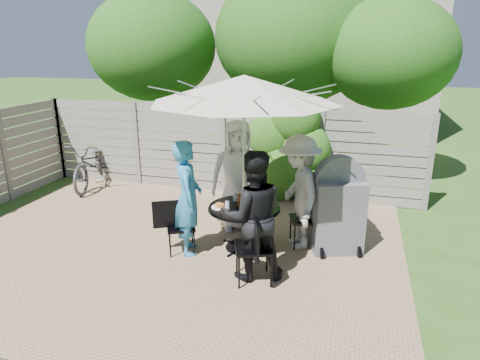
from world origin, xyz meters
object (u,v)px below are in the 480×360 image
(chair_front, at_px, (254,261))
(glass_front, at_px, (254,208))
(person_left, at_px, (188,198))
(plate_back, at_px, (241,197))
(person_back, at_px, (238,175))
(coffee_cup, at_px, (249,197))
(chair_right, at_px, (305,229))
(syrup_jug, at_px, (240,201))
(bicycle, at_px, (93,164))
(glass_back, at_px, (235,197))
(umbrella, at_px, (244,89))
(chair_back, at_px, (237,208))
(bbq_grill, at_px, (337,208))
(plate_left, at_px, (220,206))
(glass_left, at_px, (227,205))
(person_right, at_px, (299,193))
(chair_left, at_px, (180,237))
(patio_table, at_px, (244,220))
(plate_right, at_px, (268,204))
(person_front, at_px, (253,216))
(plate_front, at_px, (247,214))

(chair_front, height_order, glass_front, chair_front)
(person_left, distance_m, plate_back, 0.92)
(person_back, distance_m, coffee_cup, 0.64)
(chair_right, bearing_deg, syrup_jug, 1.72)
(syrup_jug, relative_size, bicycle, 0.08)
(glass_back, bearing_deg, umbrella, -45.30)
(glass_back, height_order, bicycle, bicycle)
(chair_back, relative_size, bbq_grill, 0.65)
(plate_left, xyz_separation_m, coffee_cup, (0.34, 0.38, 0.04))
(glass_left, bearing_deg, person_left, -167.72)
(glass_front, distance_m, coffee_cup, 0.48)
(plate_left, height_order, bicycle, bicycle)
(plate_back, bearing_deg, chair_back, 112.63)
(chair_right, height_order, glass_left, chair_right)
(plate_left, height_order, glass_back, glass_back)
(person_right, xyz_separation_m, plate_left, (-1.10, -0.46, -0.16))
(chair_back, height_order, person_back, person_back)
(umbrella, relative_size, plate_left, 13.59)
(chair_left, distance_m, glass_left, 0.88)
(plate_left, bearing_deg, coffee_cup, 48.26)
(umbrella, bearing_deg, glass_back, 134.70)
(chair_front, relative_size, plate_left, 3.82)
(patio_table, distance_m, person_left, 0.91)
(glass_left, bearing_deg, person_right, 28.20)
(person_back, height_order, plate_right, person_back)
(plate_back, relative_size, bbq_grill, 0.17)
(person_back, relative_size, chair_left, 2.21)
(chair_left, distance_m, bicycle, 3.98)
(chair_back, distance_m, person_right, 1.40)
(glass_front, relative_size, coffee_cup, 1.17)
(chair_back, xyz_separation_m, syrup_jug, (0.30, -0.87, 0.49))
(chair_right, height_order, syrup_jug, chair_right)
(person_front, bearing_deg, coffee_cup, -95.44)
(glass_front, height_order, syrup_jug, syrup_jug)
(chair_right, xyz_separation_m, coffee_cup, (-0.88, -0.13, 0.49))
(glass_front, bearing_deg, person_right, 42.40)
(plate_front, height_order, glass_back, glass_back)
(patio_table, height_order, bicycle, bicycle)
(glass_back, distance_m, glass_front, 0.56)
(umbrella, xyz_separation_m, person_left, (-0.77, -0.32, -1.56))
(umbrella, distance_m, chair_right, 2.36)
(chair_back, relative_size, plate_front, 3.72)
(person_front, bearing_deg, bicycle, -56.08)
(chair_left, distance_m, glass_front, 1.21)
(chair_left, bearing_deg, person_right, -4.08)
(glass_left, bearing_deg, glass_back, 89.70)
(plate_back, bearing_deg, glass_front, -57.70)
(plate_front, height_order, glass_left, glass_left)
(person_back, relative_size, plate_left, 7.18)
(plate_front, distance_m, glass_left, 0.37)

